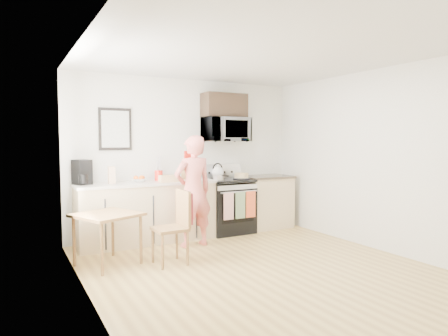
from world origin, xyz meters
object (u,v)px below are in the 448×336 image
microwave (225,130)px  chair (179,216)px  range (228,207)px  cake (241,176)px  person (193,191)px  dining_table (107,219)px

microwave → chair: 2.22m
range → microwave: 1.33m
range → cake: range is taller
person → cake: bearing=-163.6°
dining_table → chair: size_ratio=0.85×
dining_table → chair: chair is taller
dining_table → cake: bearing=16.7°
person → dining_table: (-1.33, -0.31, -0.24)m
range → cake: (0.19, -0.12, 0.53)m
dining_table → cake: 2.55m
range → dining_table: 2.38m
cake → microwave: bearing=130.3°
range → chair: (-1.39, -1.18, 0.17)m
range → microwave: size_ratio=1.53×
person → cake: 1.17m
range → person: 1.11m
range → person: size_ratio=0.70×
microwave → dining_table: size_ratio=0.94×
range → microwave: microwave is taller
microwave → person: bearing=-144.9°
microwave → dining_table: (-2.23, -0.94, -1.17)m
dining_table → cake: size_ratio=2.75×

